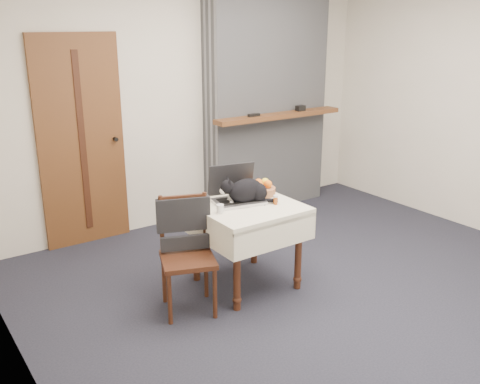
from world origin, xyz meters
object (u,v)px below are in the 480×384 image
(fruit_basket, at_px, (262,189))
(laptop, at_px, (236,192))
(cream_jar, at_px, (220,209))
(chair, at_px, (185,237))
(door, at_px, (81,142))
(side_table, at_px, (246,218))
(pill_bottle, at_px, (276,200))
(cat, at_px, (247,191))

(fruit_basket, bearing_deg, laptop, -179.92)
(cream_jar, bearing_deg, fruit_basket, 18.21)
(cream_jar, height_order, chair, chair)
(door, bearing_deg, side_table, -65.74)
(laptop, height_order, pill_bottle, laptop)
(chair, bearing_deg, cat, 24.91)
(laptop, bearing_deg, pill_bottle, -39.80)
(cat, height_order, cream_jar, cat)
(side_table, relative_size, cream_jar, 12.01)
(cat, distance_m, fruit_basket, 0.24)
(pill_bottle, distance_m, chair, 0.79)
(side_table, xyz_separation_m, fruit_basket, (0.25, 0.13, 0.16))
(laptop, bearing_deg, cream_jar, -134.67)
(cat, distance_m, cream_jar, 0.32)
(side_table, relative_size, pill_bottle, 10.25)
(cream_jar, distance_m, fruit_basket, 0.55)
(side_table, height_order, pill_bottle, pill_bottle)
(door, relative_size, pill_bottle, 26.29)
(cream_jar, bearing_deg, laptop, 33.58)
(fruit_basket, distance_m, chair, 0.85)
(door, xyz_separation_m, fruit_basket, (0.99, -1.51, -0.25))
(door, distance_m, pill_bottle, 2.02)
(laptop, xyz_separation_m, chair, (-0.55, -0.14, -0.22))
(laptop, relative_size, cream_jar, 6.94)
(side_table, bearing_deg, chair, -178.94)
(side_table, height_order, chair, chair)
(chair, bearing_deg, door, 116.29)
(door, relative_size, cream_jar, 30.80)
(pill_bottle, bearing_deg, chair, 171.05)
(laptop, bearing_deg, side_table, -71.39)
(cat, bearing_deg, cream_jar, -147.57)
(door, bearing_deg, laptop, -64.39)
(side_table, bearing_deg, door, 114.26)
(side_table, distance_m, cream_jar, 0.31)
(cat, height_order, fruit_basket, cat)
(door, distance_m, cat, 1.79)
(door, distance_m, side_table, 1.85)
(fruit_basket, height_order, chair, chair)
(door, bearing_deg, cat, -64.31)
(fruit_basket, bearing_deg, pill_bottle, -102.81)
(laptop, bearing_deg, fruit_basket, 11.84)
(fruit_basket, relative_size, chair, 0.26)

